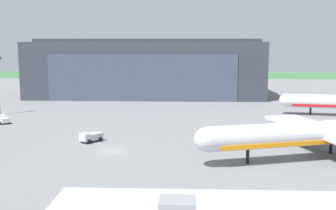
% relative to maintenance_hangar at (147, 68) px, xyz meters
% --- Properties ---
extents(ground_plane, '(440.00, 440.00, 0.00)m').
position_rel_maintenance_hangar_xyz_m(ground_plane, '(1.43, -85.83, -10.33)').
color(ground_plane, slate).
extents(grass_field_strip, '(440.00, 56.00, 0.08)m').
position_rel_maintenance_hangar_xyz_m(grass_field_strip, '(1.43, 103.99, -10.29)').
color(grass_field_strip, '#3C7240').
rests_on(grass_field_strip, ground_plane).
extents(maintenance_hangar, '(85.82, 36.92, 21.59)m').
position_rel_maintenance_hangar_xyz_m(maintenance_hangar, '(0.00, 0.00, 0.00)').
color(maintenance_hangar, '#383D47').
rests_on(maintenance_hangar, ground_plane).
extents(airliner_near_right, '(47.46, 38.56, 13.64)m').
position_rel_maintenance_hangar_xyz_m(airliner_near_right, '(40.28, -88.67, -6.00)').
color(airliner_near_right, silver).
rests_on(airliner_near_right, ground_plane).
extents(ops_van, '(4.56, 4.87, 2.02)m').
position_rel_maintenance_hangar_xyz_m(ops_van, '(-4.21, -78.94, -9.24)').
color(ops_van, silver).
rests_on(ops_van, ground_plane).
extents(stair_truck, '(4.04, 4.09, 2.09)m').
position_rel_maintenance_hangar_xyz_m(stair_truck, '(-30.56, -60.25, -9.29)').
color(stair_truck, white).
rests_on(stair_truck, ground_plane).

